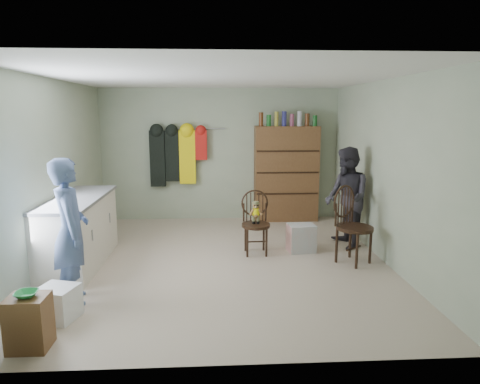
{
  "coord_description": "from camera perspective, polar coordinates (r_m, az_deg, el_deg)",
  "views": [
    {
      "loc": [
        -0.09,
        -5.7,
        2.06
      ],
      "look_at": [
        0.25,
        0.2,
        0.95
      ],
      "focal_mm": 32.0,
      "sensor_mm": 36.0,
      "label": 1
    }
  ],
  "objects": [
    {
      "name": "person_left",
      "position": [
        4.97,
        -21.67,
        -4.88
      ],
      "size": [
        0.56,
        0.68,
        1.59
      ],
      "primitive_type": "imported",
      "rotation": [
        0.0,
        0.0,
        1.93
      ],
      "color": "#4E6290",
      "rests_on": "ground"
    },
    {
      "name": "room_walls",
      "position": [
        6.25,
        -2.47,
        6.2
      ],
      "size": [
        5.0,
        5.0,
        5.0
      ],
      "color": "#A5AF93",
      "rests_on": "ground"
    },
    {
      "name": "person_right",
      "position": [
        6.7,
        14.03,
        -0.76
      ],
      "size": [
        0.66,
        0.81,
        1.55
      ],
      "primitive_type": "imported",
      "rotation": [
        0.0,
        0.0,
        -1.47
      ],
      "color": "#2D2B33",
      "rests_on": "ground"
    },
    {
      "name": "striped_bag",
      "position": [
        6.49,
        8.15,
        -6.09
      ],
      "size": [
        0.42,
        0.34,
        0.41
      ],
      "primitive_type": "cube",
      "rotation": [
        0.0,
        0.0,
        0.11
      ],
      "color": "#E57D72",
      "rests_on": "ground"
    },
    {
      "name": "ground_plane",
      "position": [
        6.06,
        -2.28,
        -9.23
      ],
      "size": [
        5.0,
        5.0,
        0.0
      ],
      "primitive_type": "plane",
      "color": "#C1B19B",
      "rests_on": "ground"
    },
    {
      "name": "stool",
      "position": [
        4.33,
        -26.32,
        -15.35
      ],
      "size": [
        0.34,
        0.29,
        0.49
      ],
      "primitive_type": "cube",
      "color": "brown",
      "rests_on": "ground"
    },
    {
      "name": "plastic_tub",
      "position": [
        4.8,
        -23.11,
        -13.46
      ],
      "size": [
        0.43,
        0.42,
        0.34
      ],
      "primitive_type": "cube",
      "rotation": [
        0.0,
        0.0,
        -0.27
      ],
      "color": "white",
      "rests_on": "ground"
    },
    {
      "name": "bowl",
      "position": [
        4.23,
        -26.62,
        -12.08
      ],
      "size": [
        0.19,
        0.19,
        0.05
      ],
      "primitive_type": "imported",
      "color": "green",
      "rests_on": "stool"
    },
    {
      "name": "dresser",
      "position": [
        8.19,
        6.17,
        2.54
      ],
      "size": [
        1.2,
        0.39,
        2.07
      ],
      "color": "brown",
      "rests_on": "ground"
    },
    {
      "name": "counter",
      "position": [
        6.21,
        -20.69,
        -4.9
      ],
      "size": [
        0.64,
        1.86,
        0.94
      ],
      "color": "silver",
      "rests_on": "ground"
    },
    {
      "name": "chair_front",
      "position": [
        6.28,
        2.08,
        -3.53
      ],
      "size": [
        0.42,
        0.42,
        0.93
      ],
      "rotation": [
        0.0,
        0.0,
        0.03
      ],
      "color": "#372113",
      "rests_on": "ground"
    },
    {
      "name": "chair_far",
      "position": [
        6.08,
        14.57,
        -3.86
      ],
      "size": [
        0.67,
        0.67,
        1.07
      ],
      "rotation": [
        0.0,
        0.0,
        0.65
      ],
      "color": "#372113",
      "rests_on": "ground"
    },
    {
      "name": "coat_rack",
      "position": [
        8.16,
        -8.49,
        4.82
      ],
      "size": [
        1.42,
        0.12,
        1.09
      ],
      "color": "#99999E",
      "rests_on": "ground"
    }
  ]
}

